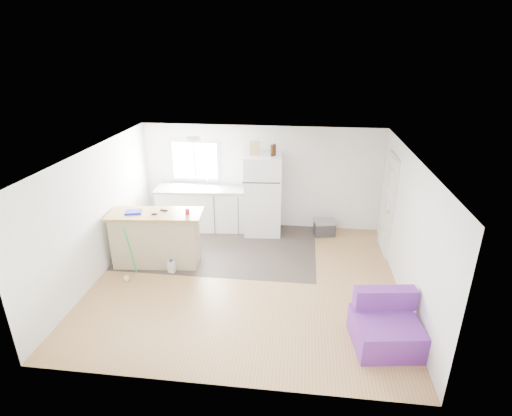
{
  "coord_description": "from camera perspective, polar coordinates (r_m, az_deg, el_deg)",
  "views": [
    {
      "loc": [
        0.94,
        -6.29,
        4.07
      ],
      "look_at": [
        0.1,
        0.7,
        1.17
      ],
      "focal_mm": 28.0,
      "sensor_mm": 36.0,
      "label": 1
    }
  ],
  "objects": [
    {
      "name": "bottle_left",
      "position": [
        8.57,
        2.33,
        8.2
      ],
      "size": [
        0.08,
        0.08,
        0.25
      ],
      "primitive_type": "cylinder",
      "rotation": [
        0.0,
        0.0,
        0.14
      ],
      "color": "#381D0A",
      "rests_on": "refrigerator"
    },
    {
      "name": "cardboard_box",
      "position": [
        8.68,
        -0.2,
        8.57
      ],
      "size": [
        0.2,
        0.1,
        0.3
      ],
      "primitive_type": "cube",
      "rotation": [
        0.0,
        0.0,
        -0.0
      ],
      "color": "tan",
      "rests_on": "refrigerator"
    },
    {
      "name": "blue_tray",
      "position": [
        7.93,
        -17.13,
        -0.54
      ],
      "size": [
        0.35,
        0.29,
        0.04
      ],
      "primitive_type": "cube",
      "rotation": [
        0.0,
        0.0,
        0.28
      ],
      "color": "#131EB9",
      "rests_on": "peninsula"
    },
    {
      "name": "refrigerator",
      "position": [
        9.01,
        0.96,
        1.94
      ],
      "size": [
        0.87,
        0.83,
        1.85
      ],
      "rotation": [
        0.0,
        0.0,
        0.08
      ],
      "color": "white",
      "rests_on": "floor"
    },
    {
      "name": "peninsula",
      "position": [
        8.06,
        -14.08,
        -4.19
      ],
      "size": [
        1.84,
        0.85,
        1.1
      ],
      "rotation": [
        0.0,
        0.0,
        0.1
      ],
      "color": "tan",
      "rests_on": "floor"
    },
    {
      "name": "tool_a",
      "position": [
        7.87,
        -13.02,
        -0.3
      ],
      "size": [
        0.15,
        0.08,
        0.03
      ],
      "primitive_type": "cube",
      "rotation": [
        0.0,
        0.0,
        -0.22
      ],
      "color": "black",
      "rests_on": "peninsula"
    },
    {
      "name": "vinyl_zone",
      "position": [
        8.73,
        -4.96,
        -5.47
      ],
      "size": [
        4.05,
        2.5,
        0.0
      ],
      "primitive_type": "cube",
      "color": "#372D29",
      "rests_on": "floor"
    },
    {
      "name": "cleaner_jug",
      "position": [
        7.89,
        -12.0,
        -8.19
      ],
      "size": [
        0.14,
        0.11,
        0.28
      ],
      "rotation": [
        0.0,
        0.0,
        -0.18
      ],
      "color": "silver",
      "rests_on": "floor"
    },
    {
      "name": "cooler",
      "position": [
        9.25,
        9.75,
        -2.79
      ],
      "size": [
        0.53,
        0.42,
        0.36
      ],
      "rotation": [
        0.0,
        0.0,
        0.22
      ],
      "color": "#303032",
      "rests_on": "floor"
    },
    {
      "name": "mop",
      "position": [
        7.79,
        -17.85,
        -8.35
      ],
      "size": [
        0.19,
        0.32,
        1.12
      ],
      "rotation": [
        0.0,
        0.0,
        0.02
      ],
      "color": "green",
      "rests_on": "floor"
    },
    {
      "name": "tool_b",
      "position": [
        7.75,
        -14.33,
        -0.82
      ],
      "size": [
        0.11,
        0.06,
        0.03
      ],
      "primitive_type": "cube",
      "rotation": [
        0.0,
        0.0,
        0.18
      ],
      "color": "black",
      "rests_on": "peninsula"
    },
    {
      "name": "window",
      "position": [
        9.47,
        -8.7,
        6.7
      ],
      "size": [
        1.18,
        0.06,
        0.98
      ],
      "color": "white",
      "rests_on": "back_wall"
    },
    {
      "name": "interior_door",
      "position": [
        8.61,
        18.35,
        0.42
      ],
      "size": [
        0.11,
        0.92,
        2.1
      ],
      "color": "white",
      "rests_on": "right_wall"
    },
    {
      "name": "bottle_right",
      "position": [
        8.65,
        2.65,
        8.33
      ],
      "size": [
        0.09,
        0.09,
        0.25
      ],
      "primitive_type": "cylinder",
      "rotation": [
        0.0,
        0.0,
        0.39
      ],
      "color": "#381D0A",
      "rests_on": "refrigerator"
    },
    {
      "name": "red_cup",
      "position": [
        7.61,
        -9.79,
        -0.47
      ],
      "size": [
        0.1,
        0.1,
        0.12
      ],
      "primitive_type": "cylinder",
      "rotation": [
        0.0,
        0.0,
        0.28
      ],
      "color": "red",
      "rests_on": "peninsula"
    },
    {
      "name": "kitchen_cabinets",
      "position": [
        9.43,
        -7.18,
        0.04
      ],
      "size": [
        2.31,
        0.9,
        1.3
      ],
      "rotation": [
        0.0,
        0.0,
        0.09
      ],
      "color": "white",
      "rests_on": "floor"
    },
    {
      "name": "ceiling_fixture",
      "position": [
        7.98,
        -8.99,
        9.74
      ],
      "size": [
        0.3,
        0.3,
        0.07
      ],
      "primitive_type": "cylinder",
      "color": "white",
      "rests_on": "ceiling"
    },
    {
      "name": "room",
      "position": [
        6.98,
        -1.49,
        -1.9
      ],
      "size": [
        5.51,
        5.01,
        2.41
      ],
      "color": "#A77046",
      "rests_on": "ground"
    },
    {
      "name": "purple_seat",
      "position": [
        6.32,
        18.01,
        -15.86
      ],
      "size": [
        1.02,
        0.98,
        0.75
      ],
      "rotation": [
        0.0,
        0.0,
        0.14
      ],
      "color": "purple",
      "rests_on": "floor"
    }
  ]
}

